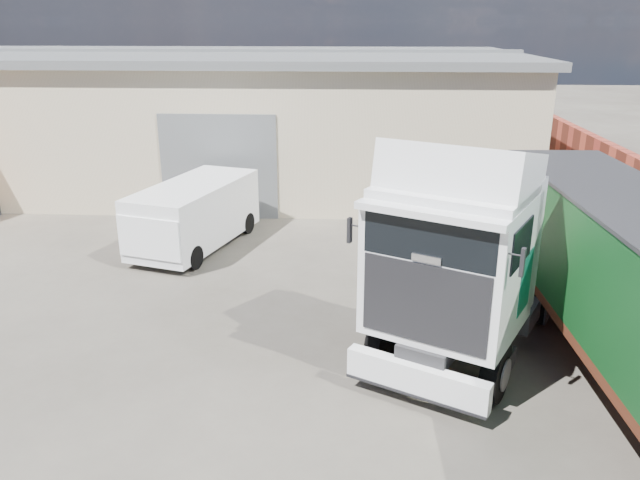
{
  "coord_description": "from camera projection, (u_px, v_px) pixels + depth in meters",
  "views": [
    {
      "loc": [
        2.68,
        -10.68,
        6.5
      ],
      "look_at": [
        1.88,
        3.0,
        1.69
      ],
      "focal_mm": 35.0,
      "sensor_mm": 36.0,
      "label": 1
    }
  ],
  "objects": [
    {
      "name": "ground",
      "position": [
        217.0,
        368.0,
        12.36
      ],
      "size": [
        120.0,
        120.0,
        0.0
      ],
      "primitive_type": "plane",
      "color": "black",
      "rests_on": "ground"
    },
    {
      "name": "warehouse",
      "position": [
        156.0,
        116.0,
        26.88
      ],
      "size": [
        30.6,
        12.6,
        5.42
      ],
      "color": "#BFB193",
      "rests_on": "ground"
    },
    {
      "name": "tractor_unit",
      "position": [
        464.0,
        267.0,
        12.28
      ],
      "size": [
        5.43,
        7.16,
        4.61
      ],
      "rotation": [
        0.0,
        0.0,
        -0.48
      ],
      "color": "black",
      "rests_on": "ground"
    },
    {
      "name": "box_trailer",
      "position": [
        637.0,
        282.0,
        11.08
      ],
      "size": [
        2.51,
        10.53,
        3.48
      ],
      "rotation": [
        0.0,
        0.0,
        0.03
      ],
      "color": "#2D2D30",
      "rests_on": "ground"
    },
    {
      "name": "panel_van",
      "position": [
        192.0,
        216.0,
        18.56
      ],
      "size": [
        3.23,
        5.16,
        1.96
      ],
      "rotation": [
        0.0,
        0.0,
        -0.29
      ],
      "color": "black",
      "rests_on": "ground"
    }
  ]
}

